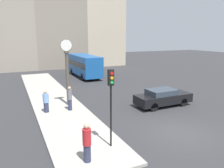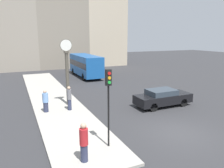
# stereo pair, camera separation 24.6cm
# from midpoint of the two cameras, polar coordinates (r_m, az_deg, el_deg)

# --- Properties ---
(ground_plane) EXTENTS (120.00, 120.00, 0.00)m
(ground_plane) POSITION_cam_midpoint_polar(r_m,az_deg,el_deg) (13.56, 17.55, -12.07)
(ground_plane) COLOR #2D2D30
(sidewalk_corner) EXTENTS (3.69, 25.89, 0.14)m
(sidewalk_corner) POSITION_cam_midpoint_polar(r_m,az_deg,el_deg) (20.92, -15.31, -3.07)
(sidewalk_corner) COLOR #A39E93
(sidewalk_corner) RESTS_ON ground_plane
(building_row) EXTENTS (23.27, 5.00, 19.59)m
(building_row) POSITION_cam_midpoint_polar(r_m,az_deg,el_deg) (40.46, -12.36, 16.11)
(building_row) COLOR gray
(building_row) RESTS_ON ground_plane
(sedan_car) EXTENTS (4.62, 1.73, 1.38)m
(sedan_car) POSITION_cam_midpoint_polar(r_m,az_deg,el_deg) (17.88, 13.49, -3.43)
(sedan_car) COLOR black
(sedan_car) RESTS_ON ground_plane
(bus_distant) EXTENTS (2.38, 8.09, 2.95)m
(bus_distant) POSITION_cam_midpoint_polar(r_m,az_deg,el_deg) (30.35, -6.72, 5.08)
(bus_distant) COLOR #195199
(bus_distant) RESTS_ON ground_plane
(traffic_light_near) EXTENTS (0.26, 0.24, 3.84)m
(traffic_light_near) POSITION_cam_midpoint_polar(r_m,az_deg,el_deg) (10.27, -0.24, -2.21)
(traffic_light_near) COLOR black
(traffic_light_near) RESTS_ON sidewalk_corner
(street_clock) EXTENTS (0.92, 0.33, 5.13)m
(street_clock) POSITION_cam_midpoint_polar(r_m,az_deg,el_deg) (17.21, -11.25, 3.32)
(street_clock) COLOR #4C473D
(street_clock) RESTS_ON sidewalk_corner
(pedestrian_grey_jacket) EXTENTS (0.32, 0.32, 1.78)m
(pedestrian_grey_jacket) POSITION_cam_midpoint_polar(r_m,az_deg,el_deg) (16.28, -10.67, -3.65)
(pedestrian_grey_jacket) COLOR #2D334C
(pedestrian_grey_jacket) RESTS_ON sidewalk_corner
(pedestrian_red_top) EXTENTS (0.37, 0.37, 1.77)m
(pedestrian_red_top) POSITION_cam_midpoint_polar(r_m,az_deg,el_deg) (9.72, -6.62, -14.92)
(pedestrian_red_top) COLOR #2D334C
(pedestrian_red_top) RESTS_ON sidewalk_corner
(pedestrian_blue_stripe) EXTENTS (0.41, 0.41, 1.62)m
(pedestrian_blue_stripe) POSITION_cam_midpoint_polar(r_m,az_deg,el_deg) (16.31, -16.57, -4.33)
(pedestrian_blue_stripe) COLOR #2D334C
(pedestrian_blue_stripe) RESTS_ON sidewalk_corner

